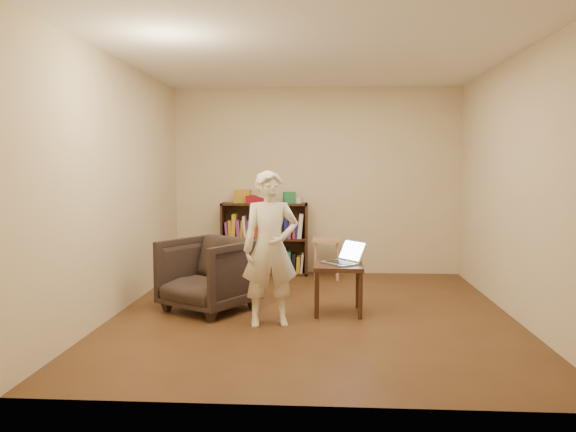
# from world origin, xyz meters

# --- Properties ---
(floor) EXTENTS (4.50, 4.50, 0.00)m
(floor) POSITION_xyz_m (0.00, 0.00, 0.00)
(floor) COLOR #472A17
(floor) RESTS_ON ground
(ceiling) EXTENTS (4.50, 4.50, 0.00)m
(ceiling) POSITION_xyz_m (0.00, 0.00, 2.60)
(ceiling) COLOR white
(ceiling) RESTS_ON wall_back
(wall_back) EXTENTS (4.00, 0.00, 4.00)m
(wall_back) POSITION_xyz_m (0.00, 2.25, 1.30)
(wall_back) COLOR beige
(wall_back) RESTS_ON floor
(wall_left) EXTENTS (0.00, 4.50, 4.50)m
(wall_left) POSITION_xyz_m (-2.00, 0.00, 1.30)
(wall_left) COLOR beige
(wall_left) RESTS_ON floor
(wall_right) EXTENTS (0.00, 4.50, 4.50)m
(wall_right) POSITION_xyz_m (2.00, 0.00, 1.30)
(wall_right) COLOR beige
(wall_right) RESTS_ON floor
(bookshelf) EXTENTS (1.20, 0.30, 1.00)m
(bookshelf) POSITION_xyz_m (-0.71, 2.09, 0.44)
(bookshelf) COLOR black
(bookshelf) RESTS_ON floor
(box_yellow) EXTENTS (0.23, 0.18, 0.18)m
(box_yellow) POSITION_xyz_m (-1.02, 2.11, 1.09)
(box_yellow) COLOR gold
(box_yellow) RESTS_ON bookshelf
(red_cloth) EXTENTS (0.35, 0.28, 0.11)m
(red_cloth) POSITION_xyz_m (-0.81, 2.06, 1.05)
(red_cloth) COLOR maroon
(red_cloth) RESTS_ON bookshelf
(box_green) EXTENTS (0.18, 0.18, 0.15)m
(box_green) POSITION_xyz_m (-0.37, 2.07, 1.08)
(box_green) COLOR #207A47
(box_green) RESTS_ON bookshelf
(box_white) EXTENTS (0.12, 0.12, 0.08)m
(box_white) POSITION_xyz_m (-0.25, 2.09, 1.04)
(box_white) COLOR white
(box_white) RESTS_ON bookshelf
(stool) EXTENTS (0.37, 0.37, 0.54)m
(stool) POSITION_xyz_m (0.15, 1.84, 0.44)
(stool) COLOR tan
(stool) RESTS_ON floor
(armchair) EXTENTS (1.13, 1.14, 0.76)m
(armchair) POSITION_xyz_m (-1.09, 0.07, 0.38)
(armchair) COLOR #322821
(armchair) RESTS_ON floor
(side_table) EXTENTS (0.50, 0.50, 0.51)m
(side_table) POSITION_xyz_m (0.26, 0.02, 0.42)
(side_table) COLOR black
(side_table) RESTS_ON floor
(laptop) EXTENTS (0.49, 0.49, 0.23)m
(laptop) POSITION_xyz_m (0.32, 0.08, 0.56)
(laptop) COLOR #B7B7BC
(laptop) RESTS_ON side_table
(person) EXTENTS (0.60, 0.47, 1.46)m
(person) POSITION_xyz_m (-0.39, -0.44, 0.73)
(person) COLOR beige
(person) RESTS_ON floor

